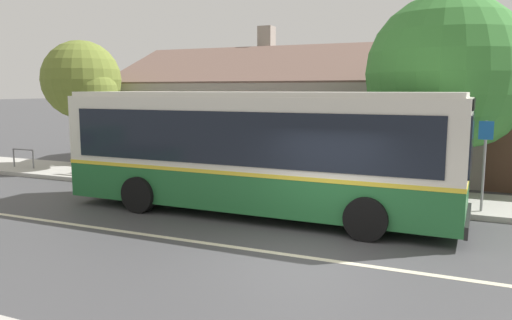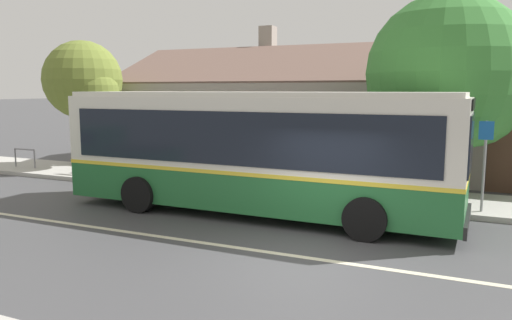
% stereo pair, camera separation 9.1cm
% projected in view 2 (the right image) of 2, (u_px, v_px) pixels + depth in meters
% --- Properties ---
extents(ground_plane, '(300.00, 300.00, 0.00)m').
position_uv_depth(ground_plane, '(305.00, 258.00, 10.02)').
color(ground_plane, '#424244').
extents(sidewalk_far, '(60.00, 3.00, 0.15)m').
position_uv_depth(sidewalk_far, '(367.00, 196.00, 15.43)').
color(sidewalk_far, '#ADAAA3').
rests_on(sidewalk_far, ground).
extents(lane_divider_stripe, '(60.00, 0.16, 0.01)m').
position_uv_depth(lane_divider_stripe, '(305.00, 257.00, 10.02)').
color(lane_divider_stripe, beige).
rests_on(lane_divider_stripe, ground).
extents(community_building, '(25.42, 8.75, 6.43)m').
position_uv_depth(community_building, '(405.00, 123.00, 21.52)').
color(community_building, gray).
rests_on(community_building, ground).
extents(transit_bus, '(10.76, 2.87, 3.29)m').
position_uv_depth(transit_bus, '(255.00, 149.00, 13.37)').
color(transit_bus, '#236633').
rests_on(transit_bus, ground).
extents(bench_by_building, '(1.66, 0.51, 0.94)m').
position_uv_depth(bench_by_building, '(100.00, 163.00, 19.08)').
color(bench_by_building, '#4C4C4C').
rests_on(bench_by_building, sidewalk_far).
extents(bench_down_street, '(1.79, 0.51, 0.94)m').
position_uv_depth(bench_down_street, '(188.00, 167.00, 17.93)').
color(bench_down_street, '#4C4C4C').
rests_on(bench_down_street, sidewalk_far).
extents(street_tree_primary, '(4.73, 4.73, 6.19)m').
position_uv_depth(street_tree_primary, '(452.00, 79.00, 14.93)').
color(street_tree_primary, '#4C3828').
rests_on(street_tree_primary, ground).
extents(street_tree_secondary, '(3.41, 3.26, 5.39)m').
position_uv_depth(street_tree_secondary, '(85.00, 82.00, 20.83)').
color(street_tree_secondary, '#4C3828').
rests_on(street_tree_secondary, ground).
extents(bus_stop_sign, '(0.36, 0.07, 2.40)m').
position_uv_depth(bus_stop_sign, '(485.00, 156.00, 12.99)').
color(bus_stop_sign, gray).
rests_on(bus_stop_sign, sidewalk_far).
extents(bike_rack, '(1.16, 0.06, 0.78)m').
position_uv_depth(bike_rack, '(25.00, 155.00, 20.63)').
color(bike_rack, slate).
rests_on(bike_rack, sidewalk_far).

